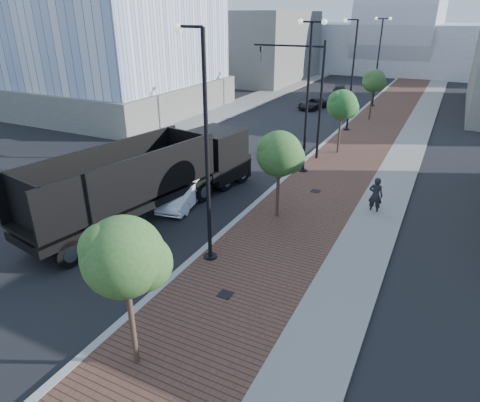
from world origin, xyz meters
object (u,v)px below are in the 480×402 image
at_px(dump_truck, 177,174).
at_px(pedestrian, 376,195).
at_px(white_sedan, 184,193).
at_px(dark_car_mid, 313,104).

bearing_deg(dump_truck, pedestrian, 28.14).
bearing_deg(white_sedan, pedestrian, 11.22).
bearing_deg(dump_truck, dark_car_mid, 102.14).
relative_size(dump_truck, pedestrian, 7.19).
xyz_separation_m(dark_car_mid, pedestrian, (10.97, -24.13, 0.41)).
bearing_deg(white_sedan, dark_car_mid, 83.55).
relative_size(dump_truck, white_sedan, 3.42).
distance_m(dump_truck, white_sedan, 1.14).
height_order(white_sedan, dark_car_mid, white_sedan).
bearing_deg(pedestrian, dump_truck, 22.05).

